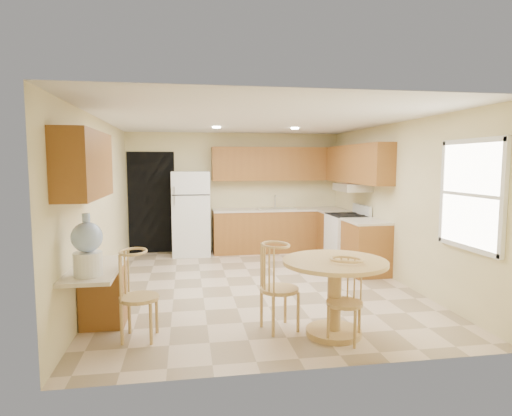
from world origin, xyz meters
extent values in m
plane|color=beige|center=(0.00, 0.00, 0.00)|extent=(5.50, 5.50, 0.00)
cube|color=white|center=(0.00, 0.00, 2.50)|extent=(4.50, 5.50, 0.02)
cube|color=beige|center=(0.00, 2.75, 1.25)|extent=(4.50, 0.02, 2.50)
cube|color=beige|center=(0.00, -2.75, 1.25)|extent=(4.50, 0.02, 2.50)
cube|color=beige|center=(-2.25, 0.00, 1.25)|extent=(0.02, 5.50, 2.50)
cube|color=beige|center=(2.25, 0.00, 1.25)|extent=(0.02, 5.50, 2.50)
cube|color=black|center=(-1.75, 2.73, 1.05)|extent=(0.90, 0.02, 2.10)
cube|color=#965D26|center=(0.88, 2.45, 0.43)|extent=(2.75, 0.60, 0.87)
cube|color=beige|center=(0.88, 2.45, 0.89)|extent=(2.75, 0.63, 0.04)
cube|color=#965D26|center=(1.95, 1.85, 0.43)|extent=(0.60, 0.59, 0.87)
cube|color=beige|center=(1.95, 1.85, 0.89)|extent=(0.63, 0.59, 0.04)
cube|color=#965D26|center=(1.95, 0.40, 0.43)|extent=(0.60, 0.80, 0.87)
cube|color=beige|center=(1.95, 0.40, 0.89)|extent=(0.63, 0.80, 0.04)
cube|color=#965D26|center=(0.88, 2.58, 1.85)|extent=(2.75, 0.33, 0.70)
cube|color=#965D26|center=(2.08, 1.21, 1.85)|extent=(0.33, 2.42, 0.70)
cube|color=#965D26|center=(-2.08, -1.60, 1.85)|extent=(0.33, 1.40, 0.70)
cube|color=silver|center=(0.85, 2.45, 0.91)|extent=(0.78, 0.44, 0.01)
cube|color=silver|center=(2.00, 1.18, 1.42)|extent=(0.50, 0.76, 0.14)
cube|color=#965D26|center=(-2.00, -1.32, 0.36)|extent=(0.48, 0.42, 0.72)
cube|color=beige|center=(-2.00, -1.70, 0.75)|extent=(0.50, 1.20, 0.04)
cube|color=white|center=(2.23, -1.85, 1.50)|extent=(0.05, 1.00, 1.20)
cube|color=white|center=(2.22, -1.85, 2.12)|extent=(0.05, 1.10, 0.06)
cube|color=white|center=(2.22, -1.85, 0.88)|extent=(0.05, 1.10, 0.06)
cube|color=white|center=(2.22, -2.38, 1.50)|extent=(0.05, 0.06, 1.28)
cube|color=white|center=(2.22, -1.32, 1.50)|extent=(0.05, 0.06, 1.28)
cylinder|color=white|center=(-0.50, 1.20, 2.48)|extent=(0.14, 0.14, 0.02)
cylinder|color=white|center=(0.90, 1.20, 2.48)|extent=(0.14, 0.14, 0.02)
cube|color=white|center=(-0.95, 2.40, 0.85)|extent=(0.75, 0.70, 1.70)
cube|color=black|center=(-0.95, 2.04, 1.25)|extent=(0.74, 0.01, 0.02)
cube|color=silver|center=(-1.27, 2.03, 1.15)|extent=(0.03, 0.03, 0.18)
cube|color=silver|center=(-1.27, 2.03, 1.35)|extent=(0.03, 0.03, 0.14)
cube|color=white|center=(1.92, 1.18, 0.45)|extent=(0.65, 0.76, 0.90)
cube|color=black|center=(1.92, 1.18, 0.91)|extent=(0.64, 0.75, 0.02)
cube|color=white|center=(2.20, 1.18, 1.00)|extent=(0.06, 0.76, 0.18)
cylinder|color=tan|center=(0.52, -2.03, 0.03)|extent=(0.61, 0.61, 0.06)
cylinder|color=tan|center=(0.52, -2.03, 0.41)|extent=(0.15, 0.15, 0.75)
cylinder|color=tan|center=(0.52, -2.03, 0.81)|extent=(1.12, 1.12, 0.04)
cylinder|color=tan|center=(-0.03, -1.78, 0.46)|extent=(0.43, 0.43, 0.04)
cylinder|color=tan|center=(-0.18, -1.62, 0.23)|extent=(0.04, 0.04, 0.46)
cylinder|color=tan|center=(0.13, -1.62, 0.23)|extent=(0.04, 0.04, 0.46)
cylinder|color=tan|center=(-0.18, -1.93, 0.23)|extent=(0.04, 0.04, 0.46)
cylinder|color=tan|center=(0.13, -1.93, 0.23)|extent=(0.04, 0.04, 0.46)
cylinder|color=tan|center=(0.57, -2.20, 0.41)|extent=(0.38, 0.38, 0.04)
cylinder|color=tan|center=(0.44, -2.06, 0.20)|extent=(0.03, 0.03, 0.41)
cylinder|color=tan|center=(0.71, -2.06, 0.20)|extent=(0.03, 0.03, 0.41)
cylinder|color=tan|center=(0.44, -2.34, 0.20)|extent=(0.03, 0.03, 0.41)
cylinder|color=tan|center=(0.71, -2.34, 0.20)|extent=(0.03, 0.03, 0.41)
cylinder|color=tan|center=(-1.55, -1.79, 0.45)|extent=(0.42, 0.42, 0.04)
cylinder|color=tan|center=(-1.70, -1.64, 0.22)|extent=(0.04, 0.04, 0.45)
cylinder|color=tan|center=(-1.40, -1.64, 0.22)|extent=(0.04, 0.04, 0.45)
cylinder|color=tan|center=(-1.70, -1.94, 0.22)|extent=(0.04, 0.04, 0.45)
cylinder|color=tan|center=(-1.40, -1.94, 0.22)|extent=(0.04, 0.04, 0.45)
cylinder|color=white|center=(-2.00, -2.02, 0.89)|extent=(0.28, 0.28, 0.23)
sphere|color=#9DBBF2|center=(-2.00, -2.02, 1.15)|extent=(0.30, 0.30, 0.30)
cylinder|color=#9DBBF2|center=(-2.00, -2.02, 1.34)|extent=(0.07, 0.07, 0.08)
camera|label=1|loc=(-1.04, -6.33, 1.87)|focal=30.00mm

